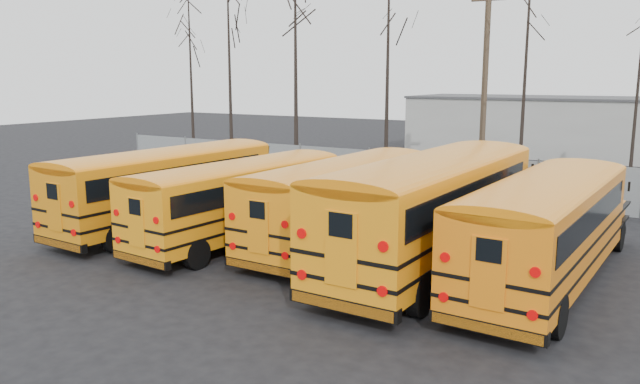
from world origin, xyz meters
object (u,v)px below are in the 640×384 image
Objects in this scene: bus_b at (244,194)px; bus_c at (345,194)px; utility_pole_left at (485,82)px; bus_d at (436,201)px; bus_a at (171,181)px; bus_e at (548,221)px.

bus_b is 3.41m from bus_c.
bus_c is 16.74m from utility_pole_left.
bus_c is at bearing 27.37° from bus_b.
bus_d is at bearing -11.70° from bus_c.
bus_c reaches higher than bus_b.
bus_a reaches higher than bus_c.
bus_b is 0.84× the size of bus_d.
bus_a is 1.00× the size of bus_e.
bus_d is 17.87m from utility_pole_left.
bus_e is at bearing 7.36° from bus_b.
bus_e is at bearing 1.15° from bus_d.
bus_b is 18.26m from utility_pole_left.
utility_pole_left is at bearing 104.15° from bus_d.
bus_e is 18.85m from utility_pole_left.
utility_pole_left reaches higher than bus_c.
bus_d is 1.19× the size of utility_pole_left.
bus_c is 0.96× the size of bus_e.
bus_e is (6.58, -0.83, 0.06)m from bus_c.
bus_d is 1.12× the size of bus_e.
bus_e reaches higher than bus_b.
bus_e reaches higher than bus_a.
utility_pole_left reaches higher than bus_a.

